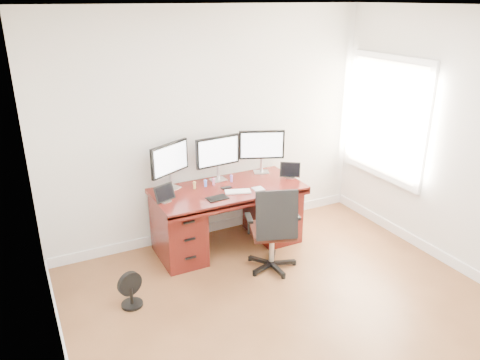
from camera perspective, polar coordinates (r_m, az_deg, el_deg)
name	(u,v)px	position (r m, az deg, el deg)	size (l,w,h in m)	color
ground	(318,338)	(4.34, 9.44, -18.44)	(4.50, 4.50, 0.00)	brown
back_wall	(211,127)	(5.49, -3.55, 6.46)	(4.00, 0.10, 2.70)	white
desk	(227,215)	(5.46, -1.57, -4.23)	(1.70, 0.80, 0.75)	#4D130F
office_chair	(273,243)	(5.03, 4.01, -7.65)	(0.66, 0.66, 0.98)	black
floor_fan	(131,290)	(4.67, -13.17, -12.96)	(0.25, 0.21, 0.35)	black
monitor_left	(170,160)	(5.21, -8.55, 2.38)	(0.50, 0.29, 0.53)	silver
monitor_center	(218,153)	(5.40, -2.72, 3.31)	(0.55, 0.15, 0.53)	silver
monitor_right	(262,146)	(5.65, 2.66, 4.13)	(0.52, 0.24, 0.53)	silver
tablet_left	(165,194)	(4.96, -9.14, -1.73)	(0.25, 0.15, 0.19)	silver
tablet_right	(290,171)	(5.58, 6.17, 1.09)	(0.24, 0.19, 0.19)	silver
keyboard	(238,191)	(5.17, -0.27, -1.41)	(0.28, 0.12, 0.01)	white
trackpad	(258,189)	(5.25, 2.25, -1.08)	(0.12, 0.12, 0.01)	#B9BBC0
drawing_tablet	(217,198)	(5.01, -2.80, -2.22)	(0.22, 0.14, 0.01)	black
phone	(226,188)	(5.28, -1.70, -0.95)	(0.12, 0.06, 0.01)	black
figurine_yellow	(194,185)	(5.27, -5.57, -0.55)	(0.04, 0.04, 0.09)	tan
figurine_blue	(205,183)	(5.32, -4.24, -0.31)	(0.04, 0.04, 0.09)	#526DEB
figurine_pink	(214,181)	(5.35, -3.25, -0.13)	(0.04, 0.04, 0.09)	pink
figurine_purple	(231,178)	(5.44, -1.06, 0.26)	(0.04, 0.04, 0.09)	#895FC9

